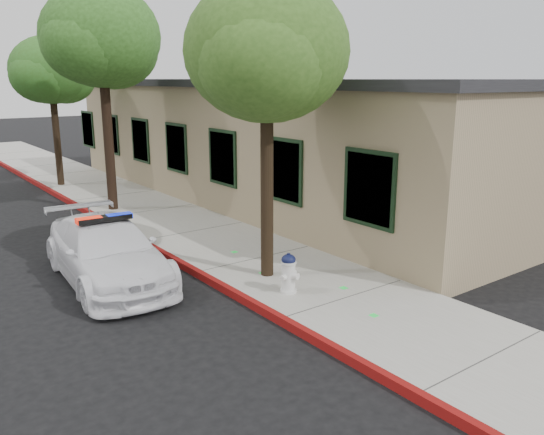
{
  "coord_description": "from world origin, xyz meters",
  "views": [
    {
      "loc": [
        -5.49,
        -7.1,
        4.25
      ],
      "look_at": [
        1.33,
        2.04,
        1.37
      ],
      "focal_mm": 36.38,
      "sensor_mm": 36.0,
      "label": 1
    }
  ],
  "objects": [
    {
      "name": "ground",
      "position": [
        0.0,
        0.0,
        0.0
      ],
      "size": [
        120.0,
        120.0,
        0.0
      ],
      "primitive_type": "plane",
      "color": "black",
      "rests_on": "ground"
    },
    {
      "name": "clapboard_building",
      "position": [
        6.69,
        9.0,
        2.13
      ],
      "size": [
        7.3,
        20.89,
        4.24
      ],
      "color": "#9D8666",
      "rests_on": "ground"
    },
    {
      "name": "street_tree_far",
      "position": [
        0.73,
        15.27,
        4.45
      ],
      "size": [
        3.25,
        3.02,
        5.71
      ],
      "rotation": [
        0.0,
        0.0,
        -0.19
      ],
      "color": "black",
      "rests_on": "sidewalk"
    },
    {
      "name": "street_tree_near",
      "position": [
        1.15,
        1.95,
        4.64
      ],
      "size": [
        3.33,
        3.3,
        6.02
      ],
      "rotation": [
        0.0,
        0.0,
        0.17
      ],
      "color": "black",
      "rests_on": "sidewalk"
    },
    {
      "name": "street_tree_mid",
      "position": [
        0.81,
        10.01,
        5.34
      ],
      "size": [
        3.75,
        3.63,
        6.88
      ],
      "rotation": [
        0.0,
        0.0,
        0.05
      ],
      "color": "black",
      "rests_on": "sidewalk"
    },
    {
      "name": "police_car",
      "position": [
        -1.61,
        4.0,
        0.67
      ],
      "size": [
        2.21,
        4.75,
        1.46
      ],
      "rotation": [
        0.0,
        0.0,
        -0.07
      ],
      "color": "white",
      "rests_on": "ground"
    },
    {
      "name": "sidewalk",
      "position": [
        1.6,
        3.0,
        0.07
      ],
      "size": [
        3.2,
        60.0,
        0.15
      ],
      "primitive_type": "cube",
      "color": "gray",
      "rests_on": "ground"
    },
    {
      "name": "fire_hydrant",
      "position": [
        0.88,
        0.89,
        0.55
      ],
      "size": [
        0.46,
        0.4,
        0.8
      ],
      "rotation": [
        0.0,
        0.0,
        0.3
      ],
      "color": "silver",
      "rests_on": "sidewalk"
    },
    {
      "name": "red_curb",
      "position": [
        0.06,
        3.0,
        0.08
      ],
      "size": [
        0.14,
        60.0,
        0.16
      ],
      "primitive_type": "cube",
      "color": "maroon",
      "rests_on": "ground"
    }
  ]
}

